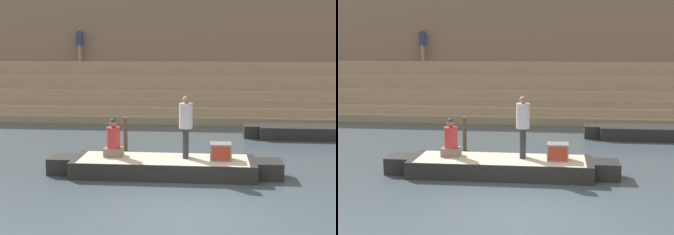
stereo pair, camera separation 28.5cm
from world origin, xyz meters
The scene contains 10 objects.
ground_plane centered at (0.00, 0.00, 0.00)m, with size 120.00×120.00×0.00m, color #3D4C56.
ghat_steps centered at (0.00, 12.95, 0.88)m, with size 36.00×4.69×2.48m.
back_wall centered at (0.00, 15.21, 3.84)m, with size 34.20×1.28×7.73m.
rowboat_main centered at (-0.76, 2.46, 0.24)m, with size 6.12×1.55×0.44m.
person_standing centered at (-0.19, 2.63, 1.38)m, with size 0.35×0.35×1.64m.
person_rowing centered at (-2.12, 2.59, 0.84)m, with size 0.50×0.39×1.03m.
tv_set centered at (0.72, 2.46, 0.66)m, with size 0.55×0.47×0.44m.
moored_boat_shore centered at (4.18, 7.66, 0.24)m, with size 5.02×1.19×0.45m.
mooring_post centered at (-2.26, 5.08, 0.54)m, with size 0.13×0.13×1.09m, color brown.
person_on_steps centered at (-6.29, 14.32, 3.44)m, with size 0.35×0.35×1.67m.
Camera 1 is at (0.44, -9.43, 3.47)m, focal length 50.00 mm.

